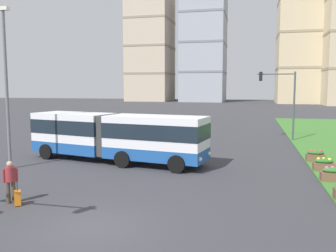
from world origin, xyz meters
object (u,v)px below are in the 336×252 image
apartment_tower_westcentre (204,45)px  apartment_tower_centre (311,18)px  flower_planter_3 (324,164)px  rolling_suitcase (18,198)px  traffic_light_far_right (282,94)px  flower_planter_4 (315,156)px  articulated_bus (116,136)px  apartment_tower_west (150,22)px  streetlight_left (6,82)px  pedestrian_crossing (10,179)px  flower_planter_2 (333,174)px

apartment_tower_westcentre → apartment_tower_centre: bearing=-12.2°
apartment_tower_centre → flower_planter_3: bearing=-97.6°
rolling_suitcase → traffic_light_far_right: bearing=60.8°
flower_planter_4 → rolling_suitcase: bearing=-138.4°
rolling_suitcase → traffic_light_far_right: 23.97m
articulated_bus → rolling_suitcase: 8.89m
rolling_suitcase → apartment_tower_westcentre: bearing=93.8°
articulated_bus → apartment_tower_centre: 98.47m
flower_planter_4 → traffic_light_far_right: 9.97m
rolling_suitcase → apartment_tower_west: apartment_tower_west is taller
rolling_suitcase → apartment_tower_west: bearing=103.5°
traffic_light_far_right → apartment_tower_westcentre: apartment_tower_westcentre is taller
articulated_bus → apartment_tower_westcentre: (-7.91, 99.47, 17.08)m
apartment_tower_west → apartment_tower_centre: 51.94m
flower_planter_4 → traffic_light_far_right: traffic_light_far_right is taller
rolling_suitcase → streetlight_left: (-4.62, 5.58, 4.70)m
flower_planter_4 → pedestrian_crossing: bearing=-139.8°
articulated_bus → apartment_tower_westcentre: bearing=94.5°
articulated_bus → pedestrian_crossing: (-1.11, -8.57, -0.65)m
apartment_tower_west → apartment_tower_centre: bearing=-8.2°
rolling_suitcase → traffic_light_far_right: (11.53, 20.66, 3.81)m
apartment_tower_west → apartment_tower_centre: apartment_tower_west is taller
traffic_light_far_right → flower_planter_2: bearing=-84.2°
rolling_suitcase → streetlight_left: size_ratio=0.11×
pedestrian_crossing → apartment_tower_centre: apartment_tower_centre is taller
apartment_tower_westcentre → rolling_suitcase: bearing=-86.2°
flower_planter_4 → apartment_tower_centre: bearing=82.2°
pedestrian_crossing → rolling_suitcase: bearing=-24.0°
apartment_tower_west → apartment_tower_centre: (51.36, -7.37, -2.40)m
streetlight_left → flower_planter_2: bearing=3.4°
rolling_suitcase → flower_planter_4: 17.33m
flower_planter_3 → apartment_tower_west: size_ratio=0.02×
flower_planter_2 → apartment_tower_westcentre: (-20.20, 101.63, 18.30)m
streetlight_left → apartment_tower_west: (-21.50, 103.01, 22.35)m
pedestrian_crossing → flower_planter_3: 15.98m
pedestrian_crossing → flower_planter_3: bearing=33.0°
articulated_bus → apartment_tower_centre: size_ratio=0.24×
streetlight_left → flower_planter_3: bearing=10.6°
traffic_light_far_right → streetlight_left: size_ratio=0.66×
flower_planter_2 → apartment_tower_westcentre: 105.22m
rolling_suitcase → flower_planter_2: rolling_suitcase is taller
articulated_bus → streetlight_left: (-5.28, -3.18, 3.36)m
flower_planter_3 → apartment_tower_westcentre: bearing=101.5°
pedestrian_crossing → streetlight_left: (-4.17, 5.38, 4.01)m
flower_planter_4 → apartment_tower_westcentre: 100.50m
articulated_bus → flower_planter_4: (12.29, 2.74, -1.23)m
articulated_bus → apartment_tower_centre: apartment_tower_centre is taller
flower_planter_2 → traffic_light_far_right: (-1.42, 14.05, 3.70)m
articulated_bus → apartment_tower_westcentre: 101.24m
flower_planter_2 → apartment_tower_west: (-39.07, 101.98, 26.94)m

